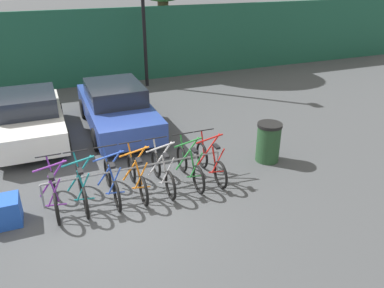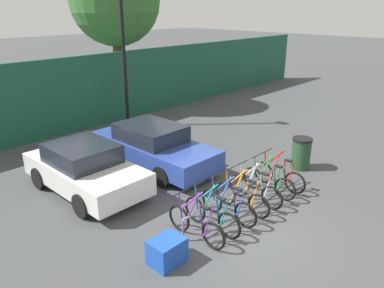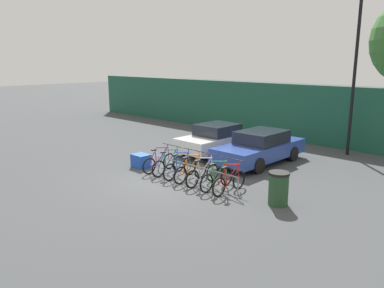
{
  "view_description": "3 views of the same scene",
  "coord_description": "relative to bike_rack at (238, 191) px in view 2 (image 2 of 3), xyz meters",
  "views": [
    {
      "loc": [
        -0.88,
        -6.55,
        4.59
      ],
      "look_at": [
        2.1,
        0.79,
        0.82
      ],
      "focal_mm": 35.0,
      "sensor_mm": 36.0,
      "label": 1
    },
    {
      "loc": [
        -6.36,
        -4.39,
        5.01
      ],
      "look_at": [
        0.93,
        2.51,
        1.27
      ],
      "focal_mm": 35.0,
      "sensor_mm": 36.0,
      "label": 2
    },
    {
      "loc": [
        9.85,
        -8.8,
        4.29
      ],
      "look_at": [
        -0.25,
        1.55,
        1.08
      ],
      "focal_mm": 35.0,
      "sensor_mm": 36.0,
      "label": 3
    }
  ],
  "objects": [
    {
      "name": "bicycle_red",
      "position": [
        1.76,
        -0.15,
        -0.11
      ],
      "size": [
        0.68,
        1.71,
        1.05
      ],
      "rotation": [
        0.0,
        0.0,
        -0.0
      ],
      "color": "black",
      "rests_on": "ground"
    },
    {
      "name": "bicycle_teal",
      "position": [
        -1.22,
        -0.15,
        -0.11
      ],
      "size": [
        0.68,
        1.71,
        1.05
      ],
      "rotation": [
        0.0,
        0.0,
        0.07
      ],
      "color": "black",
      "rests_on": "ground"
    },
    {
      "name": "bicycle_blue",
      "position": [
        -0.59,
        -0.15,
        -0.11
      ],
      "size": [
        0.68,
        1.71,
        1.05
      ],
      "rotation": [
        0.0,
        0.0,
        -0.05
      ],
      "color": "black",
      "rests_on": "ground"
    },
    {
      "name": "bicycle_orange",
      "position": [
        -0.03,
        -0.15,
        -0.11
      ],
      "size": [
        0.68,
        1.71,
        1.05
      ],
      "rotation": [
        0.0,
        0.0,
        0.05
      ],
      "color": "black",
      "rests_on": "ground"
    },
    {
      "name": "bicycle_silver",
      "position": [
        0.57,
        -0.15,
        -0.11
      ],
      "size": [
        0.68,
        1.71,
        1.05
      ],
      "rotation": [
        0.0,
        0.0,
        -0.06
      ],
      "color": "black",
      "rests_on": "ground"
    },
    {
      "name": "car_white",
      "position": [
        -2.16,
        3.74,
        0.2
      ],
      "size": [
        1.91,
        3.95,
        1.4
      ],
      "color": "silver",
      "rests_on": "ground"
    },
    {
      "name": "lamp_post",
      "position": [
        2.45,
        7.83,
        3.65
      ],
      "size": [
        0.24,
        0.44,
        7.56
      ],
      "color": "black",
      "rests_on": "ground"
    },
    {
      "name": "ground_plane",
      "position": [
        -0.71,
        -0.68,
        -0.49
      ],
      "size": [
        120.0,
        120.0,
        0.0
      ],
      "primitive_type": "plane",
      "color": "#424447"
    },
    {
      "name": "tree_behind_hoarding",
      "position": [
        4.18,
        10.62,
        4.7
      ],
      "size": [
        4.29,
        4.29,
        7.37
      ],
      "color": "brown",
      "rests_on": "ground"
    },
    {
      "name": "cargo_crate",
      "position": [
        -2.77,
        -0.29,
        -0.22
      ],
      "size": [
        0.7,
        0.56,
        0.55
      ],
      "primitive_type": "cube",
      "color": "blue",
      "rests_on": "ground"
    },
    {
      "name": "car_blue",
      "position": [
        0.34,
        3.72,
        0.2
      ],
      "size": [
        1.91,
        4.57,
        1.4
      ],
      "color": "#2D479E",
      "rests_on": "ground"
    },
    {
      "name": "bicycle_purple",
      "position": [
        -1.76,
        -0.15,
        -0.11
      ],
      "size": [
        0.68,
        1.71,
        1.05
      ],
      "rotation": [
        0.0,
        0.0,
        0.05
      ],
      "color": "black",
      "rests_on": "ground"
    },
    {
      "name": "trash_bin",
      "position": [
        3.49,
        0.08,
        0.03
      ],
      "size": [
        0.63,
        0.63,
        1.03
      ],
      "color": "#234728",
      "rests_on": "ground"
    },
    {
      "name": "bike_rack",
      "position": [
        0.0,
        0.0,
        0.0
      ],
      "size": [
        4.07,
        0.04,
        0.57
      ],
      "color": "gray",
      "rests_on": "ground"
    },
    {
      "name": "bicycle_green",
      "position": [
        1.23,
        -0.15,
        -0.11
      ],
      "size": [
        0.68,
        1.71,
        1.05
      ],
      "rotation": [
        0.0,
        0.0,
        0.05
      ],
      "color": "black",
      "rests_on": "ground"
    },
    {
      "name": "hoarding_wall",
      "position": [
        -0.71,
        8.82,
        1.05
      ],
      "size": [
        36.0,
        0.16,
        3.08
      ],
      "primitive_type": "cube",
      "color": "#19513D",
      "rests_on": "ground"
    }
  ]
}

